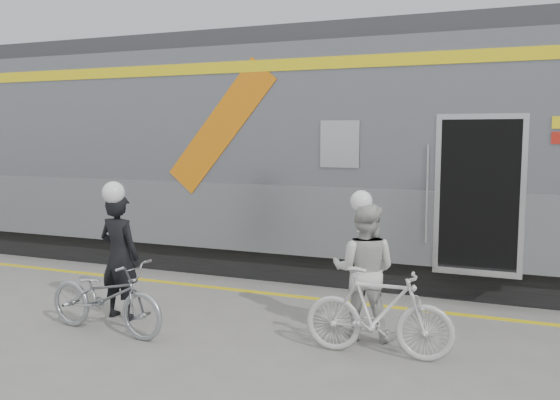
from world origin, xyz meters
The scene contains 9 objects.
ground centered at (0.00, 0.00, 0.00)m, with size 90.00×90.00×0.00m, color slate.
train centered at (0.28, 4.19, 2.05)m, with size 24.00×3.17×4.10m.
safety_strip centered at (0.00, 2.15, 0.00)m, with size 24.00×0.12×0.01m, color yellow.
man centered at (-1.79, 0.35, 0.82)m, with size 0.60×0.39×1.64m, color black.
bicycle_left centered at (-1.59, -0.20, 0.45)m, with size 0.60×1.72×0.91m, color #999DA0.
woman centered at (1.33, 0.83, 0.80)m, with size 0.78×0.61×1.60m, color beige.
bicycle_right centered at (1.63, 0.28, 0.49)m, with size 0.46×1.62×0.97m, color #B9B9B5.
helmet_man centered at (-1.79, 0.35, 1.79)m, with size 0.28×0.28×0.28m, color white.
helmet_woman centered at (1.33, 0.83, 1.73)m, with size 0.26×0.26×0.26m, color white.
Camera 1 is at (2.98, -5.87, 2.41)m, focal length 38.00 mm.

